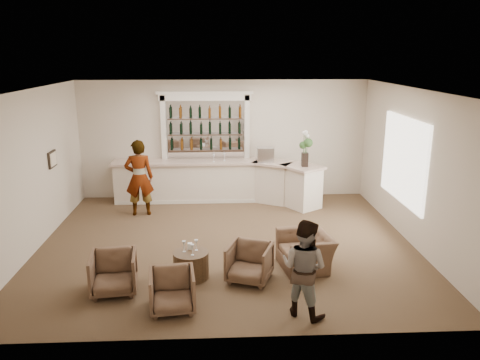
# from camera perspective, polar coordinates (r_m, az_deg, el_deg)

# --- Properties ---
(ground) EXTENTS (8.00, 8.00, 0.00)m
(ground) POSITION_cam_1_polar(r_m,az_deg,el_deg) (10.29, -1.63, -7.70)
(ground) COLOR brown
(ground) RESTS_ON ground
(room_shell) EXTENTS (8.04, 7.02, 3.32)m
(room_shell) POSITION_cam_1_polar(r_m,az_deg,el_deg) (10.32, -0.91, 5.93)
(room_shell) COLOR beige
(room_shell) RESTS_ON ground
(bar_counter) EXTENTS (5.72, 1.80, 1.14)m
(bar_counter) POSITION_cam_1_polar(r_m,az_deg,el_deg) (12.93, -2.66, -0.16)
(bar_counter) COLOR white
(bar_counter) RESTS_ON ground
(back_bar_alcove) EXTENTS (2.64, 0.25, 3.00)m
(back_bar_alcove) POSITION_cam_1_polar(r_m,az_deg,el_deg) (13.04, -4.23, 6.49)
(back_bar_alcove) COLOR white
(back_bar_alcove) RESTS_ON ground
(cocktail_table) EXTENTS (0.65, 0.65, 0.50)m
(cocktail_table) POSITION_cam_1_polar(r_m,az_deg,el_deg) (8.77, -5.98, -10.25)
(cocktail_table) COLOR brown
(cocktail_table) RESTS_ON ground
(sommelier) EXTENTS (0.76, 0.54, 1.94)m
(sommelier) POSITION_cam_1_polar(r_m,az_deg,el_deg) (12.03, -12.19, 0.27)
(sommelier) COLOR gray
(sommelier) RESTS_ON ground
(guest) EXTENTS (0.97, 0.94, 1.58)m
(guest) POSITION_cam_1_polar(r_m,az_deg,el_deg) (7.44, 7.81, -10.59)
(guest) COLOR gray
(guest) RESTS_ON ground
(armchair_left) EXTENTS (0.86, 0.88, 0.72)m
(armchair_left) POSITION_cam_1_polar(r_m,az_deg,el_deg) (8.48, -15.14, -10.86)
(armchair_left) COLOR brown
(armchair_left) RESTS_ON ground
(armchair_center) EXTENTS (0.79, 0.81, 0.67)m
(armchair_center) POSITION_cam_1_polar(r_m,az_deg,el_deg) (7.77, -8.25, -13.20)
(armchair_center) COLOR brown
(armchair_center) RESTS_ON ground
(armchair_right) EXTENTS (0.96, 0.97, 0.70)m
(armchair_right) POSITION_cam_1_polar(r_m,az_deg,el_deg) (8.59, 1.16, -10.01)
(armchair_right) COLOR brown
(armchair_right) RESTS_ON ground
(armchair_far) EXTENTS (1.07, 1.17, 0.67)m
(armchair_far) POSITION_cam_1_polar(r_m,az_deg,el_deg) (9.16, 7.97, -8.56)
(armchair_far) COLOR brown
(armchair_far) RESTS_ON ground
(espresso_machine) EXTENTS (0.44, 0.37, 0.39)m
(espresso_machine) POSITION_cam_1_polar(r_m,az_deg,el_deg) (12.76, 3.09, 3.13)
(espresso_machine) COLOR silver
(espresso_machine) RESTS_ON bar_counter
(flower_vase) EXTENTS (0.25, 0.25, 0.95)m
(flower_vase) POSITION_cam_1_polar(r_m,az_deg,el_deg) (12.22, 7.96, 4.10)
(flower_vase) COLOR black
(flower_vase) RESTS_ON bar_counter
(wine_glass_bar_left) EXTENTS (0.07, 0.07, 0.21)m
(wine_glass_bar_left) POSITION_cam_1_polar(r_m,az_deg,el_deg) (12.85, -1.92, 2.83)
(wine_glass_bar_left) COLOR white
(wine_glass_bar_left) RESTS_ON bar_counter
(wine_glass_bar_right) EXTENTS (0.07, 0.07, 0.21)m
(wine_glass_bar_right) POSITION_cam_1_polar(r_m,az_deg,el_deg) (12.73, -3.22, 2.69)
(wine_glass_bar_right) COLOR white
(wine_glass_bar_right) RESTS_ON bar_counter
(wine_glass_tbl_a) EXTENTS (0.07, 0.07, 0.21)m
(wine_glass_tbl_a) POSITION_cam_1_polar(r_m,az_deg,el_deg) (8.66, -6.84, -8.04)
(wine_glass_tbl_a) COLOR white
(wine_glass_tbl_a) RESTS_ON cocktail_table
(wine_glass_tbl_b) EXTENTS (0.07, 0.07, 0.21)m
(wine_glass_tbl_b) POSITION_cam_1_polar(r_m,az_deg,el_deg) (8.69, -5.36, -7.91)
(wine_glass_tbl_b) COLOR white
(wine_glass_tbl_b) RESTS_ON cocktail_table
(wine_glass_tbl_c) EXTENTS (0.07, 0.07, 0.21)m
(wine_glass_tbl_c) POSITION_cam_1_polar(r_m,az_deg,el_deg) (8.50, -5.82, -8.47)
(wine_glass_tbl_c) COLOR white
(wine_glass_tbl_c) RESTS_ON cocktail_table
(napkin_holder) EXTENTS (0.08, 0.08, 0.12)m
(napkin_holder) POSITION_cam_1_polar(r_m,az_deg,el_deg) (8.77, -6.12, -8.03)
(napkin_holder) COLOR white
(napkin_holder) RESTS_ON cocktail_table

